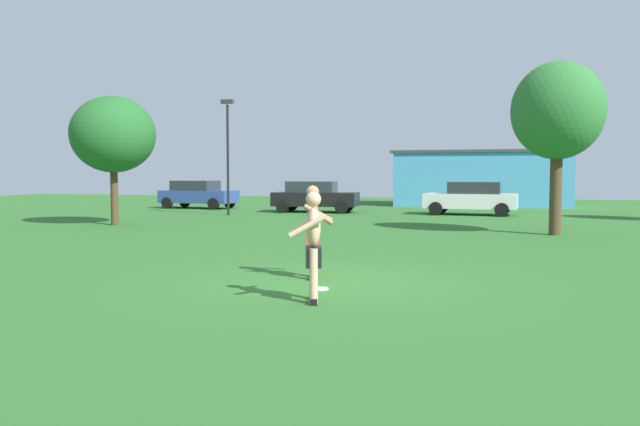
{
  "coord_description": "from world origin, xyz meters",
  "views": [
    {
      "loc": [
        2.91,
        -10.76,
        1.96
      ],
      "look_at": [
        -0.06,
        -0.33,
        1.27
      ],
      "focal_mm": 34.71,
      "sensor_mm": 36.0,
      "label": 1
    }
  ],
  "objects_px": {
    "player_in_black": "(313,244)",
    "lamp_post": "(228,144)",
    "car_black_mid_lot": "(315,196)",
    "car_white_far_end": "(472,198)",
    "tree_left_field": "(558,112)",
    "tree_right_field": "(113,135)",
    "frisbee": "(321,289)",
    "car_blue_near_post": "(198,194)",
    "player_with_cap": "(313,227)"
  },
  "relations": [
    {
      "from": "lamp_post",
      "to": "car_black_mid_lot",
      "type": "bearing_deg",
      "value": 45.72
    },
    {
      "from": "lamp_post",
      "to": "tree_right_field",
      "type": "distance_m",
      "value": 6.66
    },
    {
      "from": "player_with_cap",
      "to": "car_blue_near_post",
      "type": "relative_size",
      "value": 0.4
    },
    {
      "from": "player_in_black",
      "to": "car_white_far_end",
      "type": "distance_m",
      "value": 21.44
    },
    {
      "from": "player_in_black",
      "to": "player_with_cap",
      "type": "bearing_deg",
      "value": 106.46
    },
    {
      "from": "car_blue_near_post",
      "to": "tree_left_field",
      "type": "relative_size",
      "value": 0.8
    },
    {
      "from": "car_white_far_end",
      "to": "lamp_post",
      "type": "xyz_separation_m",
      "value": [
        -11.1,
        -3.41,
        2.54
      ]
    },
    {
      "from": "lamp_post",
      "to": "tree_left_field",
      "type": "relative_size",
      "value": 0.99
    },
    {
      "from": "player_with_cap",
      "to": "player_in_black",
      "type": "xyz_separation_m",
      "value": [
        0.6,
        -2.03,
        -0.07
      ]
    },
    {
      "from": "player_with_cap",
      "to": "car_white_far_end",
      "type": "height_order",
      "value": "player_with_cap"
    },
    {
      "from": "player_with_cap",
      "to": "tree_right_field",
      "type": "xyz_separation_m",
      "value": [
        -10.77,
        9.54,
        2.47
      ]
    },
    {
      "from": "player_with_cap",
      "to": "car_white_far_end",
      "type": "distance_m",
      "value": 19.48
    },
    {
      "from": "tree_right_field",
      "to": "car_blue_near_post",
      "type": "bearing_deg",
      "value": 101.45
    },
    {
      "from": "player_with_cap",
      "to": "lamp_post",
      "type": "distance_m",
      "value": 18.43
    },
    {
      "from": "car_blue_near_post",
      "to": "lamp_post",
      "type": "relative_size",
      "value": 0.81
    },
    {
      "from": "car_blue_near_post",
      "to": "car_black_mid_lot",
      "type": "xyz_separation_m",
      "value": [
        7.42,
        -1.61,
        0.0
      ]
    },
    {
      "from": "lamp_post",
      "to": "tree_right_field",
      "type": "bearing_deg",
      "value": -106.0
    },
    {
      "from": "car_black_mid_lot",
      "to": "car_white_far_end",
      "type": "height_order",
      "value": "same"
    },
    {
      "from": "car_black_mid_lot",
      "to": "player_with_cap",
      "type": "bearing_deg",
      "value": -73.68
    },
    {
      "from": "frisbee",
      "to": "car_white_far_end",
      "type": "relative_size",
      "value": 0.06
    },
    {
      "from": "player_in_black",
      "to": "tree_right_field",
      "type": "height_order",
      "value": "tree_right_field"
    },
    {
      "from": "car_blue_near_post",
      "to": "frisbee",
      "type": "bearing_deg",
      "value": -58.4
    },
    {
      "from": "car_white_far_end",
      "to": "car_black_mid_lot",
      "type": "bearing_deg",
      "value": -179.65
    },
    {
      "from": "player_with_cap",
      "to": "car_blue_near_post",
      "type": "distance_m",
      "value": 24.67
    },
    {
      "from": "player_with_cap",
      "to": "car_white_far_end",
      "type": "xyz_separation_m",
      "value": [
        2.17,
        19.36,
        -0.15
      ]
    },
    {
      "from": "player_in_black",
      "to": "car_white_far_end",
      "type": "height_order",
      "value": "player_in_black"
    },
    {
      "from": "frisbee",
      "to": "car_black_mid_lot",
      "type": "relative_size",
      "value": 0.06
    },
    {
      "from": "car_black_mid_lot",
      "to": "lamp_post",
      "type": "bearing_deg",
      "value": -134.28
    },
    {
      "from": "tree_left_field",
      "to": "player_in_black",
      "type": "bearing_deg",
      "value": -110.51
    },
    {
      "from": "frisbee",
      "to": "car_black_mid_lot",
      "type": "height_order",
      "value": "car_black_mid_lot"
    },
    {
      "from": "car_white_far_end",
      "to": "tree_right_field",
      "type": "xyz_separation_m",
      "value": [
        -12.93,
        -9.81,
        2.62
      ]
    },
    {
      "from": "player_in_black",
      "to": "tree_left_field",
      "type": "distance_m",
      "value": 13.24
    },
    {
      "from": "player_in_black",
      "to": "lamp_post",
      "type": "height_order",
      "value": "lamp_post"
    },
    {
      "from": "car_blue_near_post",
      "to": "lamp_post",
      "type": "xyz_separation_m",
      "value": [
        4.14,
        -4.97,
        2.54
      ]
    },
    {
      "from": "frisbee",
      "to": "car_blue_near_post",
      "type": "xyz_separation_m",
      "value": [
        -13.51,
        21.96,
        0.81
      ]
    },
    {
      "from": "player_with_cap",
      "to": "lamp_post",
      "type": "height_order",
      "value": "lamp_post"
    },
    {
      "from": "lamp_post",
      "to": "player_in_black",
      "type": "bearing_deg",
      "value": -62.07
    },
    {
      "from": "player_in_black",
      "to": "car_black_mid_lot",
      "type": "height_order",
      "value": "player_in_black"
    },
    {
      "from": "car_blue_near_post",
      "to": "lamp_post",
      "type": "bearing_deg",
      "value": -50.21
    },
    {
      "from": "player_in_black",
      "to": "tree_left_field",
      "type": "bearing_deg",
      "value": 69.49
    },
    {
      "from": "car_blue_near_post",
      "to": "tree_left_field",
      "type": "height_order",
      "value": "tree_left_field"
    },
    {
      "from": "player_in_black",
      "to": "car_white_far_end",
      "type": "relative_size",
      "value": 0.38
    },
    {
      "from": "car_white_far_end",
      "to": "lamp_post",
      "type": "relative_size",
      "value": 0.81
    },
    {
      "from": "frisbee",
      "to": "car_blue_near_post",
      "type": "relative_size",
      "value": 0.06
    },
    {
      "from": "player_with_cap",
      "to": "lamp_post",
      "type": "bearing_deg",
      "value": 119.26
    },
    {
      "from": "frisbee",
      "to": "tree_left_field",
      "type": "distance_m",
      "value": 12.65
    },
    {
      "from": "player_in_black",
      "to": "frisbee",
      "type": "bearing_deg",
      "value": 99.29
    },
    {
      "from": "player_in_black",
      "to": "car_black_mid_lot",
      "type": "distance_m",
      "value": 22.24
    },
    {
      "from": "player_with_cap",
      "to": "frisbee",
      "type": "relative_size",
      "value": 6.34
    },
    {
      "from": "tree_right_field",
      "to": "frisbee",
      "type": "bearing_deg",
      "value": -43.36
    }
  ]
}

